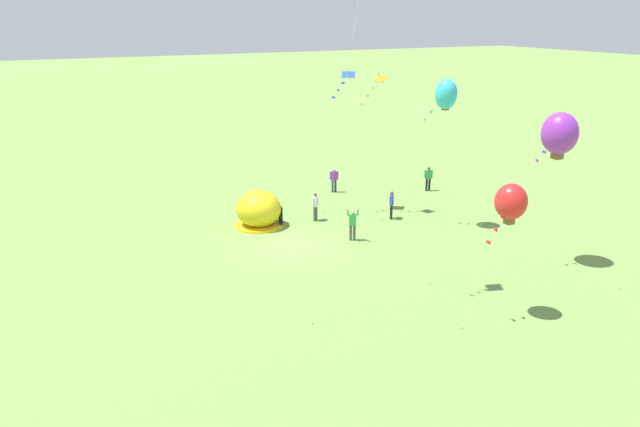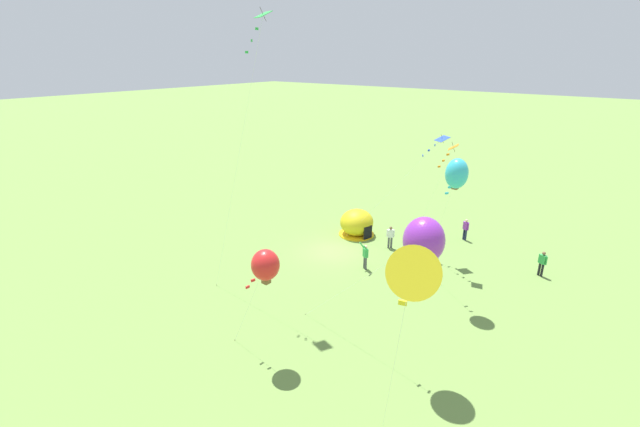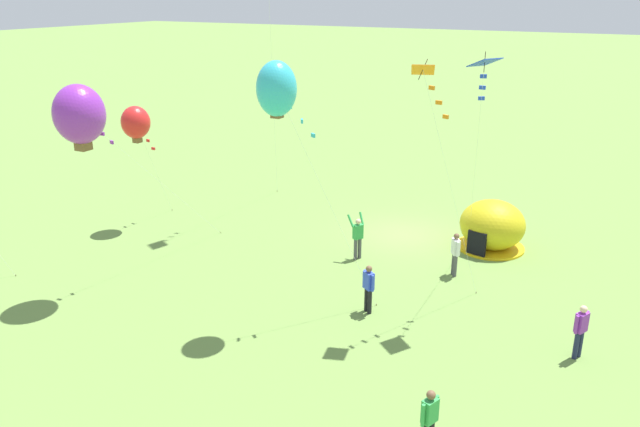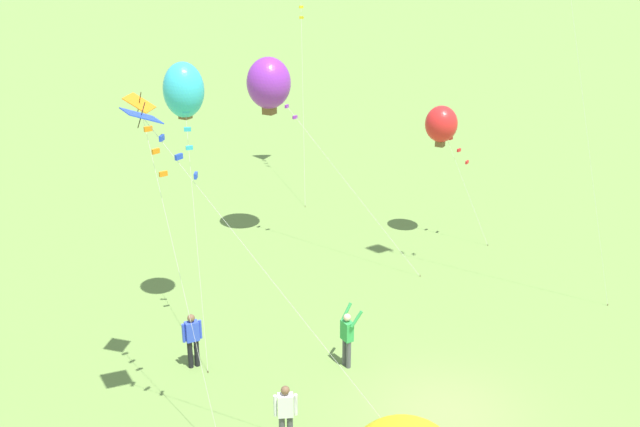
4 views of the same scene
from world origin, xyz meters
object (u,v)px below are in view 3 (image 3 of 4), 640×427
at_px(person_near_tent, 455,252).
at_px(kite_cyan, 277,89).
at_px(popup_tent, 492,226).
at_px(person_center_field, 429,418).
at_px(kite_orange, 429,85).
at_px(kite_red, 136,123).
at_px(person_strolling, 368,286).
at_px(kite_purple, 79,115).
at_px(person_with_toddler, 581,329).
at_px(kite_blue, 484,73).
at_px(person_arms_raised, 358,236).

bearing_deg(person_near_tent, kite_cyan, 54.97).
xyz_separation_m(popup_tent, person_near_tent, (0.59, 3.35, -0.03)).
height_order(person_center_field, kite_orange, kite_orange).
distance_m(popup_tent, kite_red, 16.03).
distance_m(popup_tent, person_strolling, 7.91).
bearing_deg(kite_red, kite_purple, 119.48).
relative_size(person_near_tent, kite_red, 0.31).
xyz_separation_m(person_with_toddler, kite_cyan, (9.01, 2.05, 6.61)).
xyz_separation_m(popup_tent, person_center_field, (-1.70, 13.17, -0.03)).
height_order(popup_tent, person_near_tent, popup_tent).
xyz_separation_m(person_center_field, kite_cyan, (6.41, -3.93, 6.61)).
bearing_deg(kite_blue, kite_purple, 21.95).
xyz_separation_m(person_near_tent, kite_orange, (0.16, 3.85, 6.74)).
bearing_deg(kite_purple, kite_cyan, -168.30).
height_order(person_center_field, kite_cyan, kite_cyan).
distance_m(kite_red, kite_cyan, 11.35).
bearing_deg(popup_tent, person_center_field, 97.36).
bearing_deg(person_arms_raised, kite_cyan, 87.98).
relative_size(person_near_tent, kite_cyan, 0.20).
xyz_separation_m(person_with_toddler, kite_red, (19.10, -2.37, 3.87)).
height_order(person_arms_raised, kite_red, kite_red).
distance_m(person_near_tent, person_arms_raised, 3.94).
distance_m(kite_blue, kite_red, 15.64).
bearing_deg(kite_red, person_center_field, 153.16).
bearing_deg(person_arms_raised, popup_tent, -141.01).
height_order(person_center_field, person_with_toddler, same).
distance_m(popup_tent, person_near_tent, 3.40).
xyz_separation_m(person_strolling, kite_orange, (-1.57, -0.36, 6.74)).
height_order(popup_tent, kite_purple, kite_purple).
xyz_separation_m(person_strolling, person_with_toddler, (-6.62, -0.38, 0.00)).
bearing_deg(person_near_tent, kite_blue, 113.59).
bearing_deg(kite_orange, popup_tent, -95.89).
bearing_deg(person_strolling, popup_tent, -107.03).
height_order(popup_tent, kite_red, kite_red).
height_order(kite_orange, kite_blue, kite_blue).
bearing_deg(person_center_field, kite_cyan, -31.49).
bearing_deg(kite_cyan, person_arms_raised, -92.02).
xyz_separation_m(kite_orange, kite_red, (14.06, -2.39, -2.87)).
height_order(person_strolling, kite_purple, kite_purple).
distance_m(popup_tent, kite_blue, 9.08).
bearing_deg(kite_purple, person_near_tent, -146.26).
bearing_deg(person_near_tent, person_center_field, 103.11).
bearing_deg(person_arms_raised, person_strolling, 119.38).
xyz_separation_m(person_arms_raised, person_center_field, (-6.22, 9.51, -0.03)).
relative_size(person_arms_raised, kite_red, 0.34).
distance_m(person_center_field, kite_cyan, 10.01).
bearing_deg(kite_red, person_with_toddler, 172.93).
bearing_deg(person_arms_raised, person_center_field, 123.17).
distance_m(person_near_tent, kite_blue, 7.49).
relative_size(person_arms_raised, kite_orange, 0.22).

